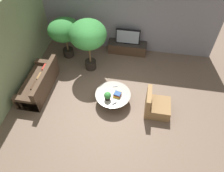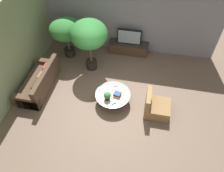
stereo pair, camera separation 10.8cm
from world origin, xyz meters
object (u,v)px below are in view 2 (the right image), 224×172
armchair_wicker (156,107)px  potted_plant_tabletop (107,96)px  media_console (128,48)px  coffee_table (113,96)px  potted_palm_tall (66,30)px  couch_by_wall (40,82)px  potted_palm_corner (89,35)px  television (129,37)px

armchair_wicker → potted_plant_tabletop: armchair_wicker is taller
media_console → coffee_table: bearing=-92.8°
potted_palm_tall → couch_by_wall: bearing=-102.2°
potted_plant_tabletop → armchair_wicker: bearing=2.6°
couch_by_wall → potted_palm_corner: size_ratio=0.97×
media_console → armchair_wicker: armchair_wicker is taller
potted_palm_tall → potted_plant_tabletop: potted_palm_tall is taller
potted_palm_tall → television: bearing=15.1°
armchair_wicker → potted_palm_corner: (-2.59, 1.70, 1.24)m
couch_by_wall → potted_palm_tall: (0.43, 2.00, 0.93)m
television → armchair_wicker: (1.31, -2.92, -0.52)m
media_console → couch_by_wall: size_ratio=0.80×
armchair_wicker → potted_palm_tall: potted_palm_tall is taller
potted_palm_corner → television: bearing=43.6°
couch_by_wall → armchair_wicker: (4.12, -0.28, -0.01)m
potted_palm_corner → armchair_wicker: bearing=-33.2°
couch_by_wall → television: bearing=133.2°
television → potted_palm_tall: size_ratio=0.58×
media_console → potted_plant_tabletop: bearing=-95.2°
media_console → potted_palm_tall: 2.64m
media_console → couch_by_wall: (-2.81, -2.64, 0.04)m
television → potted_plant_tabletop: bearing=-95.2°
couch_by_wall → potted_plant_tabletop: couch_by_wall is taller
television → potted_plant_tabletop: television is taller
media_console → couch_by_wall: bearing=-136.8°
potted_palm_tall → potted_palm_corner: bearing=-28.0°
media_console → coffee_table: (-0.13, -2.75, 0.03)m
television → coffee_table: size_ratio=0.82×
television → potted_palm_tall: potted_palm_tall is taller
armchair_wicker → potted_palm_corner: 3.34m
media_console → potted_palm_tall: bearing=-164.9°
coffee_table → potted_palm_tall: 3.22m
potted_palm_tall → potted_plant_tabletop: size_ratio=5.64×
coffee_table → couch_by_wall: 2.68m
television → potted_palm_corner: (-1.28, -1.22, 0.73)m
media_console → armchair_wicker: (1.31, -2.92, 0.02)m
potted_plant_tabletop → coffee_table: bearing=59.7°
coffee_table → potted_palm_corner: potted_palm_corner is taller
armchair_wicker → potted_plant_tabletop: (-1.58, -0.07, 0.27)m
media_console → potted_plant_tabletop: potted_plant_tabletop is taller
television → armchair_wicker: size_ratio=1.13×
coffee_table → armchair_wicker: armchair_wicker is taller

